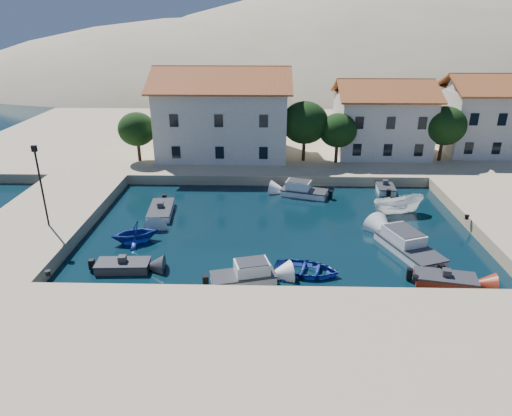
# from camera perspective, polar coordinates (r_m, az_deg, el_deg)

# --- Properties ---
(ground) EXTENTS (400.00, 400.00, 0.00)m
(ground) POSITION_cam_1_polar(r_m,az_deg,el_deg) (27.79, 3.25, -11.43)
(ground) COLOR black
(ground) RESTS_ON ground
(quay_south) EXTENTS (52.00, 12.00, 1.00)m
(quay_south) POSITION_cam_1_polar(r_m,az_deg,el_deg) (22.74, 3.70, -18.90)
(quay_south) COLOR #C5B087
(quay_south) RESTS_ON ground
(quay_west) EXTENTS (8.00, 20.00, 1.00)m
(quay_west) POSITION_cam_1_polar(r_m,az_deg,el_deg) (40.52, -25.11, -1.40)
(quay_west) COLOR #C5B087
(quay_west) RESTS_ON ground
(quay_north) EXTENTS (80.00, 36.00, 1.00)m
(quay_north) POSITION_cam_1_polar(r_m,az_deg,el_deg) (62.89, 4.19, 8.81)
(quay_north) COLOR #C5B087
(quay_north) RESTS_ON ground
(hills) EXTENTS (254.00, 176.00, 99.00)m
(hills) POSITION_cam_1_polar(r_m,az_deg,el_deg) (153.23, 9.63, 7.69)
(hills) COLOR tan
(hills) RESTS_ON ground
(building_left) EXTENTS (14.70, 9.45, 9.70)m
(building_left) POSITION_cam_1_polar(r_m,az_deg,el_deg) (52.13, -4.18, 12.02)
(building_left) COLOR beige
(building_left) RESTS_ON quay_north
(building_mid) EXTENTS (10.50, 8.40, 8.30)m
(building_mid) POSITION_cam_1_polar(r_m,az_deg,el_deg) (54.57, 15.48, 10.99)
(building_mid) COLOR beige
(building_mid) RESTS_ON quay_north
(building_right) EXTENTS (9.45, 8.40, 8.80)m
(building_right) POSITION_cam_1_polar(r_m,az_deg,el_deg) (59.43, 26.78, 10.57)
(building_right) COLOR beige
(building_right) RESTS_ON quay_north
(trees) EXTENTS (37.30, 5.30, 6.45)m
(trees) POSITION_cam_1_polar(r_m,az_deg,el_deg) (49.92, 7.86, 10.10)
(trees) COLOR #382314
(trees) RESTS_ON quay_north
(lamppost) EXTENTS (0.35, 0.25, 6.22)m
(lamppost) POSITION_cam_1_polar(r_m,az_deg,el_deg) (36.76, -25.39, 3.35)
(lamppost) COLOR black
(lamppost) RESTS_ON quay_west
(bollards) EXTENTS (29.36, 9.56, 0.30)m
(bollards) POSITION_cam_1_polar(r_m,az_deg,el_deg) (30.72, 8.36, -5.56)
(bollards) COLOR black
(bollards) RESTS_ON ground
(motorboat_grey_sw) EXTENTS (3.57, 1.72, 1.25)m
(motorboat_grey_sw) POSITION_cam_1_polar(r_m,az_deg,el_deg) (31.83, -16.27, -6.98)
(motorboat_grey_sw) COLOR #323237
(motorboat_grey_sw) RESTS_ON ground
(cabin_cruiser_south) EXTENTS (4.40, 2.73, 1.60)m
(cabin_cruiser_south) POSITION_cam_1_polar(r_m,az_deg,el_deg) (29.18, -1.61, -8.47)
(cabin_cruiser_south) COLOR white
(cabin_cruiser_south) RESTS_ON ground
(rowboat_south) EXTENTS (4.87, 3.96, 0.89)m
(rowboat_south) POSITION_cam_1_polar(r_m,az_deg,el_deg) (30.54, 6.38, -8.11)
(rowboat_south) COLOR navy
(rowboat_south) RESTS_ON ground
(motorboat_red_se) EXTENTS (3.98, 2.37, 1.25)m
(motorboat_red_se) POSITION_cam_1_polar(r_m,az_deg,el_deg) (31.46, 22.58, -8.29)
(motorboat_red_se) COLOR maroon
(motorboat_red_se) RESTS_ON ground
(cabin_cruiser_east) EXTENTS (4.12, 6.11, 1.60)m
(cabin_cruiser_east) POSITION_cam_1_polar(r_m,az_deg,el_deg) (34.42, 18.61, -4.59)
(cabin_cruiser_east) COLOR white
(cabin_cruiser_east) RESTS_ON ground
(boat_east) EXTENTS (4.79, 2.69, 1.75)m
(boat_east) POSITION_cam_1_polar(r_m,az_deg,el_deg) (40.99, 17.21, -0.69)
(boat_east) COLOR white
(boat_east) RESTS_ON ground
(motorboat_white_ne) EXTENTS (1.86, 3.57, 1.25)m
(motorboat_white_ne) POSITION_cam_1_polar(r_m,az_deg,el_deg) (46.13, 15.80, 2.49)
(motorboat_white_ne) COLOR white
(motorboat_white_ne) RESTS_ON ground
(rowboat_west) EXTENTS (4.26, 3.98, 1.81)m
(rowboat_west) POSITION_cam_1_polar(r_m,az_deg,el_deg) (35.52, -14.79, -4.11)
(rowboat_west) COLOR navy
(rowboat_west) RESTS_ON ground
(motorboat_white_west) EXTENTS (2.27, 4.45, 1.25)m
(motorboat_white_west) POSITION_cam_1_polar(r_m,az_deg,el_deg) (39.87, -11.80, -0.33)
(motorboat_white_west) COLOR white
(motorboat_white_west) RESTS_ON ground
(cabin_cruiser_north) EXTENTS (4.59, 2.97, 1.60)m
(cabin_cruiser_north) POSITION_cam_1_polar(r_m,az_deg,el_deg) (43.18, 6.05, 2.12)
(cabin_cruiser_north) COLOR white
(cabin_cruiser_north) RESTS_ON ground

